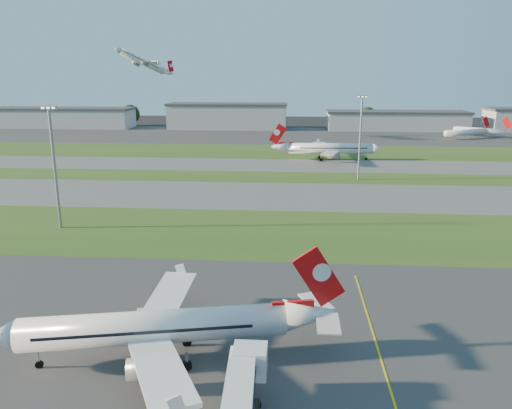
# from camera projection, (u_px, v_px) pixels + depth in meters

# --- Properties ---
(ground) EXTENTS (700.00, 700.00, 0.00)m
(ground) POSITION_uv_depth(u_px,v_px,m) (341.00, 384.00, 52.99)
(ground) COLOR black
(ground) RESTS_ON ground
(apron_near) EXTENTS (300.00, 70.00, 0.01)m
(apron_near) POSITION_uv_depth(u_px,v_px,m) (341.00, 384.00, 52.98)
(apron_near) COLOR #333335
(apron_near) RESTS_ON ground
(grass_strip_a) EXTENTS (300.00, 34.00, 0.01)m
(grass_strip_a) POSITION_uv_depth(u_px,v_px,m) (318.00, 234.00, 103.16)
(grass_strip_a) COLOR #294D19
(grass_strip_a) RESTS_ON ground
(taxiway_a) EXTENTS (300.00, 32.00, 0.01)m
(taxiway_a) POSITION_uv_depth(u_px,v_px,m) (313.00, 196.00, 135.00)
(taxiway_a) COLOR #515154
(taxiway_a) RESTS_ON ground
(grass_strip_b) EXTENTS (300.00, 18.00, 0.01)m
(grass_strip_b) POSITION_uv_depth(u_px,v_px,m) (310.00, 178.00, 159.12)
(grass_strip_b) COLOR #294D19
(grass_strip_b) RESTS_ON ground
(taxiway_b) EXTENTS (300.00, 26.00, 0.01)m
(taxiway_b) POSITION_uv_depth(u_px,v_px,m) (308.00, 165.00, 180.35)
(taxiway_b) COLOR #515154
(taxiway_b) RESTS_ON ground
(grass_strip_c) EXTENTS (300.00, 40.00, 0.01)m
(grass_strip_c) POSITION_uv_depth(u_px,v_px,m) (306.00, 152.00, 212.19)
(grass_strip_c) COLOR #294D19
(grass_strip_c) RESTS_ON ground
(apron_far) EXTENTS (400.00, 80.00, 0.01)m
(apron_far) POSITION_uv_depth(u_px,v_px,m) (303.00, 135.00, 270.08)
(apron_far) COLOR #333335
(apron_far) RESTS_ON ground
(yellow_line) EXTENTS (0.25, 60.00, 0.02)m
(yellow_line) POSITION_uv_depth(u_px,v_px,m) (389.00, 386.00, 52.63)
(yellow_line) COLOR gold
(yellow_line) RESTS_ON ground
(airliner_parked) EXTENTS (36.70, 30.82, 11.58)m
(airliner_parked) POSITION_uv_depth(u_px,v_px,m) (158.00, 328.00, 56.60)
(airliner_parked) COLOR silver
(airliner_parked) RESTS_ON ground
(airliner_taxiing) EXTENTS (39.69, 33.63, 12.38)m
(airliner_taxiing) POSITION_uv_depth(u_px,v_px,m) (329.00, 149.00, 191.02)
(airliner_taxiing) COLOR silver
(airliner_taxiing) RESTS_ON ground
(airliner_departing) EXTENTS (22.96, 22.26, 9.46)m
(airliner_departing) POSITION_uv_depth(u_px,v_px,m) (142.00, 62.00, 243.85)
(airliner_departing) COLOR silver
(mini_jet_near) EXTENTS (26.45, 14.31, 9.48)m
(mini_jet_near) POSITION_uv_depth(u_px,v_px,m) (466.00, 132.00, 254.75)
(mini_jet_near) COLOR silver
(mini_jet_near) RESTS_ON ground
(mini_jet_far) EXTENTS (24.50, 17.71, 9.48)m
(mini_jet_far) POSITION_uv_depth(u_px,v_px,m) (480.00, 131.00, 261.95)
(mini_jet_far) COLOR silver
(mini_jet_far) RESTS_ON ground
(light_mast_west) EXTENTS (3.20, 0.70, 25.80)m
(light_mast_west) POSITION_uv_depth(u_px,v_px,m) (54.00, 160.00, 103.33)
(light_mast_west) COLOR gray
(light_mast_west) RESTS_ON ground
(light_mast_centre) EXTENTS (3.20, 0.70, 25.80)m
(light_mast_centre) POSITION_uv_depth(u_px,v_px,m) (360.00, 132.00, 152.38)
(light_mast_centre) COLOR gray
(light_mast_centre) RESTS_ON ground
(hangar_far_west) EXTENTS (91.80, 23.00, 12.20)m
(hangar_far_west) POSITION_uv_depth(u_px,v_px,m) (59.00, 117.00, 308.16)
(hangar_far_west) COLOR #989B9F
(hangar_far_west) RESTS_ON ground
(hangar_west) EXTENTS (71.40, 23.00, 15.20)m
(hangar_west) POSITION_uv_depth(u_px,v_px,m) (228.00, 116.00, 300.31)
(hangar_west) COLOR #989B9F
(hangar_west) RESTS_ON ground
(hangar_east) EXTENTS (81.60, 23.00, 11.20)m
(hangar_east) POSITION_uv_depth(u_px,v_px,m) (396.00, 120.00, 293.69)
(hangar_east) COLOR #989B9F
(hangar_east) RESTS_ON ground
(tree_far_west) EXTENTS (11.00, 11.00, 12.00)m
(tree_far_west) POSITION_uv_depth(u_px,v_px,m) (9.00, 115.00, 323.46)
(tree_far_west) COLOR black
(tree_far_west) RESTS_ON ground
(tree_west) EXTENTS (12.10, 12.10, 13.20)m
(tree_west) POSITION_uv_depth(u_px,v_px,m) (130.00, 114.00, 319.53)
(tree_west) COLOR black
(tree_west) RESTS_ON ground
(tree_mid_west) EXTENTS (9.90, 9.90, 10.80)m
(tree_mid_west) POSITION_uv_depth(u_px,v_px,m) (270.00, 118.00, 309.60)
(tree_mid_west) COLOR black
(tree_mid_west) RESTS_ON ground
(tree_mid_east) EXTENTS (11.55, 11.55, 12.60)m
(tree_mid_east) POSITION_uv_depth(u_px,v_px,m) (367.00, 116.00, 307.97)
(tree_mid_east) COLOR black
(tree_mid_east) RESTS_ON ground
(tree_east) EXTENTS (10.45, 10.45, 11.40)m
(tree_east) POSITION_uv_depth(u_px,v_px,m) (493.00, 118.00, 300.87)
(tree_east) COLOR black
(tree_east) RESTS_ON ground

